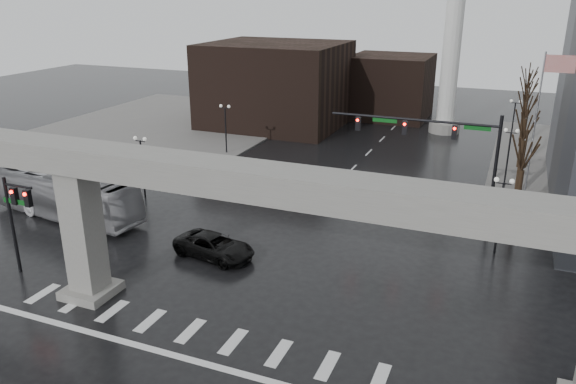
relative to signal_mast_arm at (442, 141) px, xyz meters
name	(u,v)px	position (x,y,z in m)	size (l,w,h in m)	color
ground	(201,321)	(-8.99, -18.80, -5.83)	(160.00, 160.00, 0.00)	black
sidewalk_nw	(168,126)	(-34.99, 17.20, -5.75)	(28.00, 36.00, 0.15)	slate
elevated_guideway	(217,199)	(-7.73, -18.80, 1.05)	(48.00, 2.60, 8.70)	gray
building_far_left	(276,85)	(-22.99, 23.20, -0.83)	(16.00, 14.00, 10.00)	black
building_far_mid	(390,87)	(-10.99, 33.20, -1.83)	(10.00, 10.00, 8.00)	black
smokestack	(455,15)	(-2.99, 27.20, 7.52)	(3.60, 3.60, 30.00)	silver
signal_mast_arm	(442,141)	(0.00, 0.00, 0.00)	(12.12, 0.43, 8.00)	black
signal_left_pole	(16,210)	(-21.24, -18.30, -1.76)	(2.30, 0.30, 6.00)	black
flagpole_assembly	(541,116)	(6.30, 3.20, 1.70)	(2.06, 0.12, 12.00)	silver
lamp_right_0	(501,203)	(4.51, -4.80, -2.36)	(1.22, 0.32, 5.11)	black
lamp_right_1	(509,148)	(4.51, 9.20, -2.36)	(1.22, 0.32, 5.11)	black
lamp_right_2	(514,115)	(4.51, 23.20, -2.36)	(1.22, 0.32, 5.11)	black
lamp_left_0	(142,157)	(-22.49, -4.80, -2.36)	(1.22, 0.32, 5.11)	black
lamp_left_1	(225,121)	(-22.49, 9.20, -2.36)	(1.22, 0.32, 5.11)	black
lamp_left_2	(280,97)	(-22.49, 23.20, -2.36)	(1.22, 0.32, 5.11)	black
tree_right_0	(519,195)	(5.54, -0.78, -3.04)	(1.09, 1.58, 7.50)	black
tree_right_1	(521,162)	(5.54, 7.22, -2.98)	(1.09, 1.61, 7.67)	black
tree_right_2	(523,139)	(5.54, 15.22, -2.91)	(1.10, 1.63, 7.85)	black
tree_right_3	(524,120)	(5.54, 23.22, -2.85)	(1.11, 1.66, 8.02)	black
tree_right_4	(525,106)	(5.54, 31.22, -2.79)	(1.12, 1.69, 8.19)	black
pickup_truck	(214,246)	(-11.92, -12.12, -5.08)	(2.47, 5.35, 1.49)	black
city_bus	(66,194)	(-25.36, -10.38, -4.04)	(3.01, 12.86, 3.58)	#9E9EA2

